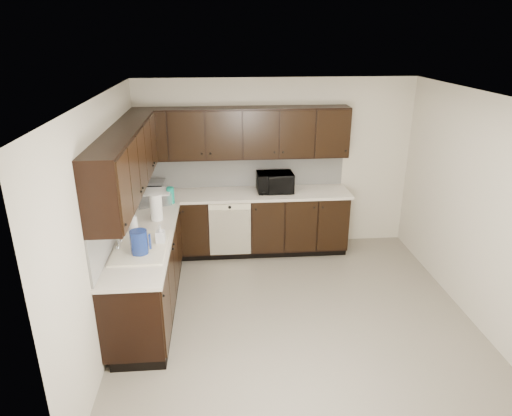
% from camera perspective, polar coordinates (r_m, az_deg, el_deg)
% --- Properties ---
extents(floor, '(4.00, 4.00, 0.00)m').
position_cam_1_polar(floor, '(5.47, 4.86, -13.23)').
color(floor, gray).
rests_on(floor, ground).
extents(ceiling, '(4.00, 4.00, 0.00)m').
position_cam_1_polar(ceiling, '(4.55, 5.86, 13.69)').
color(ceiling, white).
rests_on(ceiling, wall_back).
extents(wall_back, '(4.00, 0.02, 2.50)m').
position_cam_1_polar(wall_back, '(6.75, 2.44, 5.40)').
color(wall_back, beige).
rests_on(wall_back, floor).
extents(wall_left, '(0.02, 4.00, 2.50)m').
position_cam_1_polar(wall_left, '(4.95, -18.16, -1.70)').
color(wall_left, beige).
rests_on(wall_left, floor).
extents(wall_right, '(0.02, 4.00, 2.50)m').
position_cam_1_polar(wall_right, '(5.57, 26.02, -0.28)').
color(wall_right, beige).
rests_on(wall_right, floor).
extents(wall_front, '(4.00, 0.02, 2.50)m').
position_cam_1_polar(wall_front, '(3.16, 11.63, -14.82)').
color(wall_front, beige).
rests_on(wall_front, floor).
extents(lower_cabinets, '(3.00, 2.80, 0.90)m').
position_cam_1_polar(lower_cabinets, '(6.16, -6.01, -4.62)').
color(lower_cabinets, black).
rests_on(lower_cabinets, floor).
extents(countertop, '(3.03, 2.83, 0.04)m').
position_cam_1_polar(countertop, '(5.96, -6.22, -0.25)').
color(countertop, beige).
rests_on(countertop, lower_cabinets).
extents(backsplash, '(3.00, 2.80, 0.48)m').
position_cam_1_polar(backsplash, '(6.08, -8.25, 2.70)').
color(backsplash, silver).
rests_on(backsplash, countertop).
extents(upper_cabinets, '(3.00, 2.80, 0.70)m').
position_cam_1_polar(upper_cabinets, '(5.80, -7.47, 7.91)').
color(upper_cabinets, black).
rests_on(upper_cabinets, wall_back).
extents(dishwasher, '(0.58, 0.04, 0.78)m').
position_cam_1_polar(dishwasher, '(6.38, -3.26, -2.29)').
color(dishwasher, beige).
rests_on(dishwasher, lower_cabinets).
extents(sink, '(0.54, 0.82, 0.42)m').
position_cam_1_polar(sink, '(5.02, -14.16, -5.55)').
color(sink, beige).
rests_on(sink, countertop).
extents(microwave, '(0.52, 0.36, 0.28)m').
position_cam_1_polar(microwave, '(6.51, 2.38, 3.23)').
color(microwave, black).
rests_on(microwave, countertop).
extents(soap_bottle_a, '(0.10, 0.10, 0.22)m').
position_cam_1_polar(soap_bottle_a, '(5.02, -11.88, -3.25)').
color(soap_bottle_a, gray).
rests_on(soap_bottle_a, countertop).
extents(soap_bottle_b, '(0.11, 0.12, 0.27)m').
position_cam_1_polar(soap_bottle_b, '(5.36, -15.10, -1.63)').
color(soap_bottle_b, gray).
rests_on(soap_bottle_b, countertop).
extents(toaster_oven, '(0.33, 0.25, 0.20)m').
position_cam_1_polar(toaster_oven, '(6.56, -12.65, 2.49)').
color(toaster_oven, '#AAABAD').
rests_on(toaster_oven, countertop).
extents(storage_bin, '(0.50, 0.42, 0.17)m').
position_cam_1_polar(storage_bin, '(6.21, -12.67, 1.28)').
color(storage_bin, silver).
rests_on(storage_bin, countertop).
extents(blue_pitcher, '(0.21, 0.21, 0.27)m').
position_cam_1_polar(blue_pitcher, '(4.81, -14.39, -4.25)').
color(blue_pitcher, navy).
rests_on(blue_pitcher, countertop).
extents(teal_tumbler, '(0.12, 0.12, 0.22)m').
position_cam_1_polar(teal_tumbler, '(6.17, -10.64, 1.57)').
color(teal_tumbler, '#0D9079').
rests_on(teal_tumbler, countertop).
extents(paper_towel_roll, '(0.19, 0.19, 0.33)m').
position_cam_1_polar(paper_towel_roll, '(5.64, -12.38, 0.11)').
color(paper_towel_roll, white).
rests_on(paper_towel_roll, countertop).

